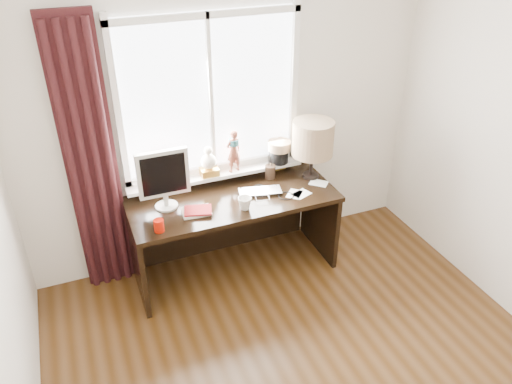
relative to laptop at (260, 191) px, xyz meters
name	(u,v)px	position (x,y,z in m)	size (l,w,h in m)	color
wall_back	(228,116)	(-0.13, 0.39, 0.54)	(3.50, 2.60, 0.00)	beige
laptop	(260,191)	(0.00, 0.00, 0.00)	(0.35, 0.23, 0.03)	silver
mug	(245,203)	(-0.21, -0.18, 0.04)	(0.11, 0.10, 0.11)	white
red_cup	(159,226)	(-0.89, -0.23, 0.04)	(0.07, 0.07, 0.10)	#A91001
window	(214,121)	(-0.27, 0.34, 0.54)	(1.52, 0.21, 1.40)	white
curtain	(91,165)	(-1.27, 0.30, 0.35)	(0.38, 0.09, 2.25)	black
desk	(230,216)	(-0.23, 0.12, -0.26)	(1.70, 0.70, 0.75)	black
monitor	(163,176)	(-0.77, 0.08, 0.26)	(0.40, 0.18, 0.49)	beige
notebook_stack	(197,211)	(-0.57, -0.09, 0.00)	(0.25, 0.20, 0.03)	beige
brush_holder	(270,172)	(0.18, 0.20, 0.05)	(0.09, 0.09, 0.25)	black
icon_frame	(281,163)	(0.32, 0.31, 0.05)	(0.10, 0.03, 0.13)	gold
table_lamp	(313,139)	(0.51, 0.09, 0.35)	(0.35, 0.35, 0.52)	black
loose_papers	(305,190)	(0.36, -0.10, -0.01)	(0.45, 0.28, 0.00)	white
desk_cables	(268,192)	(0.06, -0.02, -0.01)	(0.40, 0.36, 0.01)	black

